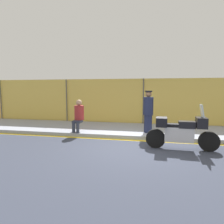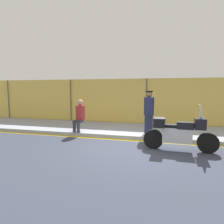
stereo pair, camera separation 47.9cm
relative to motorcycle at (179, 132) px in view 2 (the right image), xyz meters
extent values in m
plane|color=#333847|center=(-1.43, -0.19, -0.61)|extent=(120.00, 120.00, 0.00)
cube|color=#8E93A3|center=(-1.43, 2.49, -0.53)|extent=(32.70, 3.07, 0.15)
cube|color=gold|center=(-1.43, 0.87, -0.61)|extent=(32.70, 0.18, 0.01)
cube|color=gold|center=(-1.43, 4.11, 0.67)|extent=(31.07, 0.08, 2.56)
cylinder|color=#4C4C51|center=(-10.24, 4.01, 0.67)|extent=(0.05, 0.05, 2.56)
cylinder|color=#4C4C51|center=(-5.83, 4.01, 0.67)|extent=(0.05, 0.05, 2.56)
cylinder|color=#4C4C51|center=(-1.43, 4.01, 0.67)|extent=(0.05, 0.05, 2.56)
cylinder|color=black|center=(0.86, -0.04, -0.29)|extent=(0.65, 0.17, 0.65)
cylinder|color=black|center=(-0.81, 0.03, -0.29)|extent=(0.65, 0.17, 0.65)
cube|color=silver|center=(-0.06, 0.00, -0.10)|extent=(0.93, 0.32, 0.50)
cube|color=black|center=(0.18, -0.01, 0.23)|extent=(0.53, 0.33, 0.22)
cube|color=black|center=(-0.16, 0.01, 0.19)|extent=(0.61, 0.30, 0.10)
cube|color=black|center=(0.61, -0.02, 0.31)|extent=(0.34, 0.49, 0.34)
cube|color=silver|center=(0.61, -0.02, 0.69)|extent=(0.12, 0.42, 0.42)
cube|color=black|center=(-0.63, 0.03, 0.29)|extent=(0.38, 0.52, 0.30)
cylinder|color=#191E38|center=(-1.11, 1.78, -0.08)|extent=(0.34, 0.34, 0.76)
cylinder|color=#191E38|center=(-1.11, 1.78, 0.68)|extent=(0.42, 0.42, 0.76)
sphere|color=brown|center=(-1.11, 1.78, 1.18)|extent=(0.26, 0.26, 0.26)
cylinder|color=black|center=(-1.11, 1.78, 1.29)|extent=(0.30, 0.30, 0.06)
cylinder|color=#2D3342|center=(-4.21, 1.07, -0.24)|extent=(0.13, 0.13, 0.44)
cylinder|color=#2D3342|center=(-4.02, 1.07, -0.24)|extent=(0.13, 0.13, 0.44)
cube|color=#2D3342|center=(-4.12, 1.29, -0.01)|extent=(0.36, 0.44, 0.10)
cylinder|color=maroon|center=(-4.12, 1.51, 0.35)|extent=(0.42, 0.42, 0.63)
sphere|color=tan|center=(-4.12, 1.51, 0.80)|extent=(0.26, 0.26, 0.26)
camera|label=1|loc=(-0.93, -6.78, 1.38)|focal=32.00mm
camera|label=2|loc=(-0.46, -6.67, 1.38)|focal=32.00mm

